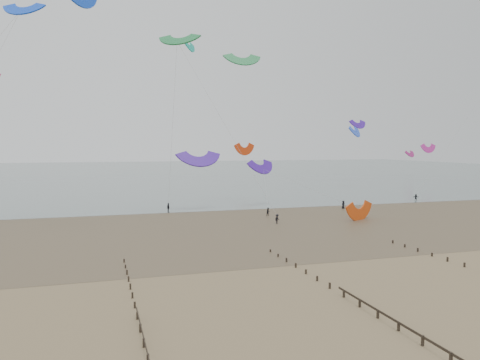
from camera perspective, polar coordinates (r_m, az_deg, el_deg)
ground at (r=47.70m, az=4.35°, el=-12.19°), size 500.00×500.00×0.00m
sea_and_shore at (r=79.17m, az=-7.61°, el=-5.59°), size 500.00×665.00×0.03m
groynes at (r=33.96m, az=23.70°, el=-18.67°), size 72.16×50.16×1.00m
kitesurfers at (r=98.78m, az=8.42°, el=-3.16°), size 135.65×22.70×1.89m
grounded_kite at (r=87.55m, az=14.37°, el=-4.74°), size 8.33×7.64×3.69m
kites_airborne at (r=129.16m, az=-15.70°, el=7.85°), size 252.62×117.71×37.40m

